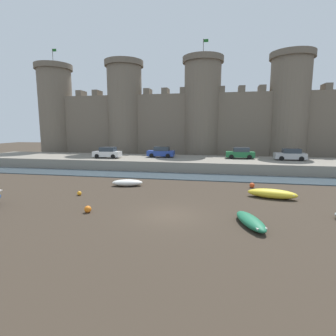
% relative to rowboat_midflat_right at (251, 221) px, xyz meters
% --- Properties ---
extents(ground_plane, '(160.00, 160.00, 0.00)m').
position_rel_rowboat_midflat_right_xyz_m(ground_plane, '(-5.22, 0.96, -0.31)').
color(ground_plane, '#382D23').
extents(water_channel, '(80.00, 4.50, 0.10)m').
position_rel_rowboat_midflat_right_xyz_m(water_channel, '(-5.22, 15.29, -0.26)').
color(water_channel, '#3D4C56').
rests_on(water_channel, ground).
extents(quay_road, '(70.64, 10.00, 1.43)m').
position_rel_rowboat_midflat_right_xyz_m(quay_road, '(-5.22, 22.54, 0.40)').
color(quay_road, gray).
rests_on(quay_road, ground).
extents(castle, '(65.85, 7.21, 21.19)m').
position_rel_rowboat_midflat_right_xyz_m(castle, '(-5.22, 32.76, 7.83)').
color(castle, '#706354').
rests_on(castle, ground).
extents(rowboat_midflat_right, '(2.10, 3.65, 0.59)m').
position_rel_rowboat_midflat_right_xyz_m(rowboat_midflat_right, '(0.00, 0.00, 0.00)').
color(rowboat_midflat_right, '#1E6B47').
rests_on(rowboat_midflat_right, ground).
extents(rowboat_near_channel_right, '(3.28, 1.87, 0.67)m').
position_rel_rowboat_midflat_right_xyz_m(rowboat_near_channel_right, '(-11.11, 9.10, 0.04)').
color(rowboat_near_channel_right, silver).
rests_on(rowboat_near_channel_right, ground).
extents(rowboat_foreground_right, '(4.15, 2.13, 0.78)m').
position_rel_rowboat_midflat_right_xyz_m(rowboat_foreground_right, '(2.51, 6.96, 0.09)').
color(rowboat_foreground_right, yellow).
rests_on(rowboat_foreground_right, ground).
extents(mooring_buoy_near_shore, '(0.51, 0.51, 0.51)m').
position_rel_rowboat_midflat_right_xyz_m(mooring_buoy_near_shore, '(1.32, 10.67, -0.06)').
color(mooring_buoy_near_shore, '#E04C1E').
rests_on(mooring_buoy_near_shore, ground).
extents(mooring_buoy_near_channel, '(0.38, 0.38, 0.38)m').
position_rel_rowboat_midflat_right_xyz_m(mooring_buoy_near_channel, '(-13.97, 4.67, -0.12)').
color(mooring_buoy_near_channel, orange).
rests_on(mooring_buoy_near_channel, ground).
extents(mooring_buoy_mid_mud, '(0.49, 0.49, 0.49)m').
position_rel_rowboat_midflat_right_xyz_m(mooring_buoy_mid_mud, '(-10.91, 0.43, -0.07)').
color(mooring_buoy_mid_mud, orange).
rests_on(mooring_buoy_mid_mud, ground).
extents(car_quay_west, '(4.11, 1.90, 1.62)m').
position_rel_rowboat_midflat_right_xyz_m(car_quay_west, '(-18.44, 20.81, 1.89)').
color(car_quay_west, silver).
rests_on(car_quay_west, quay_road).
extents(car_quay_centre_east, '(4.11, 1.90, 1.62)m').
position_rel_rowboat_midflat_right_xyz_m(car_quay_centre_east, '(7.76, 23.01, 1.89)').
color(car_quay_centre_east, '#B2B5B7').
rests_on(car_quay_centre_east, quay_road).
extents(car_quay_east, '(4.11, 1.90, 1.62)m').
position_rel_rowboat_midflat_right_xyz_m(car_quay_east, '(1.09, 23.91, 1.89)').
color(car_quay_east, '#1E6638').
rests_on(car_quay_east, quay_road).
extents(car_quay_centre_west, '(4.11, 1.90, 1.62)m').
position_rel_rowboat_midflat_right_xyz_m(car_quay_centre_west, '(-10.75, 23.35, 1.89)').
color(car_quay_centre_west, '#263F99').
rests_on(car_quay_centre_west, quay_road).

